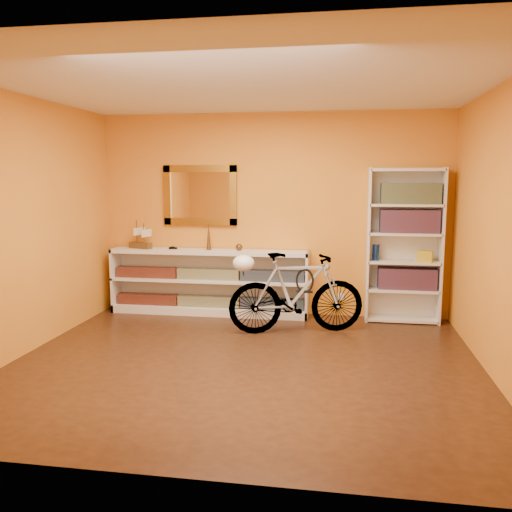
% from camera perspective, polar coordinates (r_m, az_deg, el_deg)
% --- Properties ---
extents(floor, '(4.50, 4.00, 0.01)m').
position_cam_1_polar(floor, '(5.22, -1.26, -11.55)').
color(floor, black).
rests_on(floor, ground).
extents(ceiling, '(4.50, 4.00, 0.01)m').
position_cam_1_polar(ceiling, '(4.98, -1.36, 17.98)').
color(ceiling, silver).
rests_on(ceiling, ground).
extents(back_wall, '(4.50, 0.01, 2.60)m').
position_cam_1_polar(back_wall, '(6.91, 1.74, 4.43)').
color(back_wall, orange).
rests_on(back_wall, ground).
extents(left_wall, '(0.01, 4.00, 2.60)m').
position_cam_1_polar(left_wall, '(5.79, -23.87, 2.96)').
color(left_wall, orange).
rests_on(left_wall, ground).
extents(right_wall, '(0.01, 4.00, 2.60)m').
position_cam_1_polar(right_wall, '(5.04, 24.83, 2.20)').
color(right_wall, orange).
rests_on(right_wall, ground).
extents(gilt_mirror, '(0.98, 0.06, 0.78)m').
position_cam_1_polar(gilt_mirror, '(7.04, -6.03, 6.50)').
color(gilt_mirror, brown).
rests_on(gilt_mirror, back_wall).
extents(wall_socket, '(0.09, 0.02, 0.09)m').
position_cam_1_polar(wall_socket, '(6.98, 9.05, -4.35)').
color(wall_socket, silver).
rests_on(wall_socket, back_wall).
extents(console_unit, '(2.60, 0.35, 0.85)m').
position_cam_1_polar(console_unit, '(6.99, -5.07, -2.80)').
color(console_unit, silver).
rests_on(console_unit, floor).
extents(cd_row_lower, '(2.50, 0.13, 0.14)m').
position_cam_1_polar(cd_row_lower, '(7.02, -5.08, -4.87)').
color(cd_row_lower, black).
rests_on(cd_row_lower, console_unit).
extents(cd_row_upper, '(2.50, 0.13, 0.14)m').
position_cam_1_polar(cd_row_upper, '(6.95, -5.12, -1.94)').
color(cd_row_upper, navy).
rests_on(cd_row_upper, console_unit).
extents(model_ship, '(0.34, 0.21, 0.37)m').
position_cam_1_polar(model_ship, '(7.18, -12.32, 2.29)').
color(model_ship, '#452E13').
rests_on(model_ship, console_unit).
extents(toy_car, '(0.00, 0.00, 0.00)m').
position_cam_1_polar(toy_car, '(7.05, -8.89, 0.74)').
color(toy_car, black).
rests_on(toy_car, console_unit).
extents(bronze_ornament, '(0.06, 0.06, 0.36)m').
position_cam_1_polar(bronze_ornament, '(6.90, -5.10, 2.13)').
color(bronze_ornament, '#50361B').
rests_on(bronze_ornament, console_unit).
extents(decorative_orb, '(0.09, 0.09, 0.09)m').
position_cam_1_polar(decorative_orb, '(6.83, -1.83, 0.96)').
color(decorative_orb, '#50361B').
rests_on(decorative_orb, console_unit).
extents(bookcase, '(0.90, 0.30, 1.90)m').
position_cam_1_polar(bookcase, '(6.76, 15.61, 1.06)').
color(bookcase, silver).
rests_on(bookcase, floor).
extents(book_row_a, '(0.70, 0.22, 0.26)m').
position_cam_1_polar(book_row_a, '(6.83, 15.89, -2.33)').
color(book_row_a, maroon).
rests_on(book_row_a, bookcase).
extents(book_row_b, '(0.70, 0.22, 0.28)m').
position_cam_1_polar(book_row_b, '(6.74, 16.13, 3.62)').
color(book_row_b, maroon).
rests_on(book_row_b, bookcase).
extents(book_row_c, '(0.70, 0.22, 0.25)m').
position_cam_1_polar(book_row_c, '(6.72, 16.25, 6.47)').
color(book_row_c, navy).
rests_on(book_row_c, bookcase).
extents(travel_mug, '(0.09, 0.09, 0.20)m').
position_cam_1_polar(travel_mug, '(6.72, 12.74, 0.38)').
color(travel_mug, navy).
rests_on(travel_mug, bookcase).
extents(red_tin, '(0.14, 0.14, 0.17)m').
position_cam_1_polar(red_tin, '(6.72, 14.08, 6.22)').
color(red_tin, maroon).
rests_on(red_tin, bookcase).
extents(yellow_bag, '(0.20, 0.17, 0.14)m').
position_cam_1_polar(yellow_bag, '(6.77, 17.71, -0.02)').
color(yellow_bag, gold).
rests_on(yellow_bag, bookcase).
extents(bicycle, '(0.83, 1.65, 0.94)m').
position_cam_1_polar(bicycle, '(6.12, 4.38, -3.97)').
color(bicycle, silver).
rests_on(bicycle, floor).
extents(helmet, '(0.25, 0.24, 0.19)m').
position_cam_1_polar(helmet, '(5.97, -1.35, -0.77)').
color(helmet, white).
rests_on(helmet, bicycle).
extents(u_lock, '(0.21, 0.02, 0.21)m').
position_cam_1_polar(u_lock, '(6.11, 5.26, -2.65)').
color(u_lock, black).
rests_on(u_lock, bicycle).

